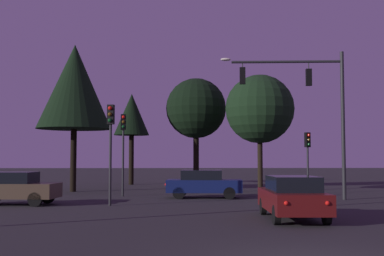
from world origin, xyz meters
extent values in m
plane|color=#262326|center=(0.00, 24.50, 0.00)|extent=(168.00, 168.00, 0.00)
cylinder|color=#232326|center=(6.15, 15.77, 3.92)|extent=(0.20, 0.20, 7.83)
cylinder|color=#232326|center=(3.23, 15.98, 7.31)|extent=(5.86, 0.57, 0.14)
ellipsoid|color=#F4EACC|center=(0.00, 16.22, 7.46)|extent=(0.56, 0.28, 0.16)
cylinder|color=#232326|center=(4.40, 15.90, 7.11)|extent=(0.05, 0.05, 0.40)
cube|color=black|center=(4.40, 15.90, 6.46)|extent=(0.32, 0.26, 0.90)
sphere|color=red|center=(4.41, 16.04, 6.74)|extent=(0.18, 0.18, 0.18)
sphere|color=#56380C|center=(4.41, 16.04, 6.46)|extent=(0.18, 0.18, 0.18)
sphere|color=#0C4219|center=(4.41, 16.04, 6.18)|extent=(0.18, 0.18, 0.18)
cylinder|color=#232326|center=(0.89, 16.15, 7.17)|extent=(0.05, 0.05, 0.29)
cube|color=black|center=(0.89, 16.15, 6.57)|extent=(0.32, 0.26, 0.90)
sphere|color=red|center=(0.90, 16.29, 6.85)|extent=(0.18, 0.18, 0.18)
sphere|color=#56380C|center=(0.90, 16.29, 6.57)|extent=(0.18, 0.18, 0.18)
sphere|color=#0C4219|center=(0.90, 16.29, 6.29)|extent=(0.18, 0.18, 0.18)
cylinder|color=#232326|center=(5.36, 19.89, 1.42)|extent=(0.12, 0.12, 2.84)
cube|color=black|center=(5.36, 19.89, 3.29)|extent=(0.37, 0.34, 0.90)
sphere|color=red|center=(5.42, 19.76, 3.57)|extent=(0.18, 0.18, 0.18)
sphere|color=#56380C|center=(5.42, 19.76, 3.29)|extent=(0.18, 0.18, 0.18)
sphere|color=#0C4219|center=(5.42, 19.76, 3.01)|extent=(0.18, 0.18, 0.18)
cylinder|color=#232326|center=(-5.67, 12.80, 1.86)|extent=(0.12, 0.12, 3.71)
cube|color=black|center=(-5.67, 12.80, 4.16)|extent=(0.34, 0.29, 0.90)
sphere|color=red|center=(-5.70, 12.66, 4.44)|extent=(0.18, 0.18, 0.18)
sphere|color=#56380C|center=(-5.70, 12.66, 4.16)|extent=(0.18, 0.18, 0.18)
sphere|color=#0C4219|center=(-5.70, 12.66, 3.88)|extent=(0.18, 0.18, 0.18)
cylinder|color=#232326|center=(-5.69, 18.59, 1.90)|extent=(0.12, 0.12, 3.80)
cube|color=black|center=(-5.69, 18.59, 4.25)|extent=(0.32, 0.27, 0.90)
sphere|color=red|center=(-5.68, 18.45, 4.53)|extent=(0.18, 0.18, 0.18)
sphere|color=#56380C|center=(-5.68, 18.45, 4.25)|extent=(0.18, 0.18, 0.18)
sphere|color=#0C4219|center=(-5.68, 18.45, 3.97)|extent=(0.18, 0.18, 0.18)
cube|color=#4C0F0F|center=(1.41, 7.50, 0.66)|extent=(1.97, 4.49, 0.68)
cube|color=black|center=(1.40, 7.35, 1.26)|extent=(1.64, 2.45, 0.52)
cylinder|color=black|center=(0.65, 8.99, 0.32)|extent=(0.22, 0.65, 0.64)
cylinder|color=black|center=(2.27, 8.94, 0.32)|extent=(0.22, 0.65, 0.64)
cylinder|color=black|center=(0.55, 6.06, 0.32)|extent=(0.22, 0.65, 0.64)
cylinder|color=black|center=(2.17, 6.01, 0.32)|extent=(0.22, 0.65, 0.64)
sphere|color=red|center=(0.70, 5.29, 0.76)|extent=(0.14, 0.14, 0.14)
sphere|color=red|center=(1.97, 5.25, 0.76)|extent=(0.14, 0.14, 0.14)
cube|color=#0F1947|center=(-1.11, 17.08, 0.66)|extent=(4.20, 2.11, 0.68)
cube|color=black|center=(-1.26, 17.09, 1.26)|extent=(2.32, 1.70, 0.52)
cylinder|color=black|center=(0.29, 17.74, 0.32)|extent=(0.65, 0.25, 0.64)
cylinder|color=black|center=(0.16, 16.19, 0.32)|extent=(0.65, 0.25, 0.64)
cylinder|color=black|center=(-2.37, 17.98, 0.32)|extent=(0.65, 0.25, 0.64)
cylinder|color=black|center=(-2.51, 16.42, 0.32)|extent=(0.65, 0.25, 0.64)
sphere|color=red|center=(-3.09, 17.87, 0.76)|extent=(0.14, 0.14, 0.14)
sphere|color=red|center=(-3.19, 16.64, 0.76)|extent=(0.14, 0.14, 0.14)
cube|color=#473828|center=(-10.18, 13.40, 0.66)|extent=(4.13, 2.19, 0.68)
cube|color=black|center=(-10.33, 13.42, 1.26)|extent=(2.29, 1.76, 0.52)
cylinder|color=black|center=(-8.79, 14.08, 0.32)|extent=(0.66, 0.26, 0.64)
cylinder|color=black|center=(-8.95, 12.48, 0.32)|extent=(0.66, 0.26, 0.64)
cylinder|color=black|center=(-9.35, 22.67, 2.05)|extent=(0.40, 0.40, 4.09)
cone|color=black|center=(-9.35, 22.67, 6.90)|extent=(4.88, 4.88, 5.61)
cylinder|color=black|center=(2.80, 21.92, 1.91)|extent=(0.33, 0.33, 3.81)
sphere|color=black|center=(2.80, 21.92, 5.38)|extent=(4.48, 4.48, 4.48)
cylinder|color=black|center=(-6.34, 31.53, 2.06)|extent=(0.41, 0.41, 4.13)
cone|color=black|center=(-6.34, 31.53, 5.87)|extent=(2.95, 2.95, 3.49)
cylinder|color=black|center=(-1.21, 25.11, 2.12)|extent=(0.40, 0.40, 4.24)
sphere|color=black|center=(-1.21, 25.11, 5.74)|extent=(4.29, 4.29, 4.29)
camera|label=1|loc=(-2.75, -9.89, 2.11)|focal=46.20mm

